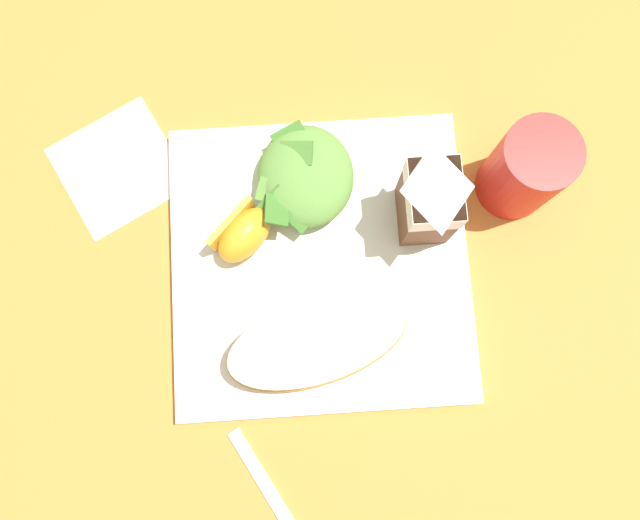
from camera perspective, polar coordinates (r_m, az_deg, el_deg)
The scene contains 8 objects.
ground at distance 0.61m, azimuth -0.00°, elevation -0.44°, with size 3.00×3.00×0.00m, color #C67A33.
white_plate at distance 0.60m, azimuth -0.00°, elevation -0.31°, with size 0.28×0.28×0.02m, color white.
cheesy_pizza_bread at distance 0.56m, azimuth -0.24°, elevation -7.34°, with size 0.12×0.18×0.04m.
green_salad_pile at distance 0.59m, azimuth -1.36°, elevation 7.62°, with size 0.11×0.09×0.05m.
milk_carton at distance 0.55m, azimuth 10.05°, elevation 5.49°, with size 0.06×0.05×0.11m.
orange_wedge_front at distance 0.58m, azimuth -7.04°, elevation 2.38°, with size 0.07×0.07×0.04m.
paper_napkin at distance 0.66m, azimuth -17.91°, elevation 8.03°, with size 0.11×0.11×0.00m, color white.
drinking_red_cup at distance 0.61m, azimuth 18.26°, elevation 7.78°, with size 0.07×0.07×0.10m, color red.
Camera 1 is at (0.10, -0.01, 0.60)m, focal length 35.11 mm.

